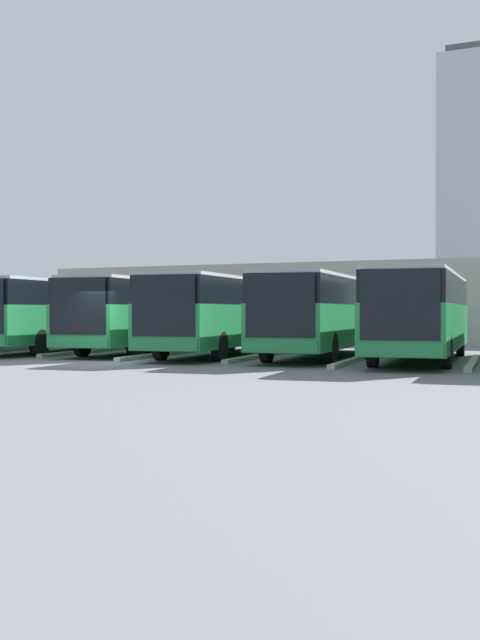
% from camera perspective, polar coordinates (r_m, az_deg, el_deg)
% --- Properties ---
extents(ground_plane, '(600.00, 600.00, 0.00)m').
position_cam_1_polar(ground_plane, '(28.31, -10.02, -3.00)').
color(ground_plane, slate).
extents(curb_divider_0, '(1.03, 7.29, 0.15)m').
position_cam_1_polar(curb_divider_0, '(27.83, 16.24, -2.93)').
color(curb_divider_0, '#B2B2AD').
rests_on(curb_divider_0, ground_plane).
extents(bus_1, '(3.92, 12.62, 3.13)m').
position_cam_1_polar(bus_1, '(29.47, 12.79, 0.55)').
color(bus_1, '#238447').
rests_on(bus_1, ground_plane).
extents(curb_divider_1, '(1.03, 7.29, 0.15)m').
position_cam_1_polar(curb_divider_1, '(28.24, 8.02, -2.86)').
color(curb_divider_1, '#B2B2AD').
rests_on(curb_divider_1, ground_plane).
extents(bus_2, '(3.92, 12.62, 3.13)m').
position_cam_1_polar(bus_2, '(31.31, 5.91, 0.57)').
color(bus_2, '#238447').
rests_on(bus_2, ground_plane).
extents(curb_divider_2, '(1.03, 7.29, 0.15)m').
position_cam_1_polar(curb_divider_2, '(30.37, 1.20, -2.61)').
color(curb_divider_2, '#B2B2AD').
rests_on(curb_divider_2, ground_plane).
extents(bus_3, '(3.92, 12.62, 3.13)m').
position_cam_1_polar(bus_3, '(32.43, -1.05, 0.57)').
color(bus_3, '#238447').
rests_on(bus_3, ground_plane).
extents(curb_divider_3, '(1.03, 7.29, 0.15)m').
position_cam_1_polar(curb_divider_3, '(31.80, -5.75, -2.46)').
color(curb_divider_3, '#B2B2AD').
rests_on(curb_divider_3, ground_plane).
extents(bus_4, '(3.92, 12.62, 3.13)m').
position_cam_1_polar(bus_4, '(35.00, -6.43, 0.57)').
color(bus_4, '#238447').
rests_on(bus_4, ground_plane).
extents(curb_divider_4, '(1.03, 7.29, 0.15)m').
position_cam_1_polar(curb_divider_4, '(34.61, -10.84, -2.22)').
color(curb_divider_4, '#B2B2AD').
rests_on(curb_divider_4, ground_plane).
extents(bus_5, '(3.92, 12.62, 3.13)m').
position_cam_1_polar(bus_5, '(36.64, -12.39, 0.56)').
color(bus_5, '#238447').
rests_on(bus_5, ground_plane).
extents(curb_divider_5, '(1.03, 7.29, 0.15)m').
position_cam_1_polar(curb_divider_5, '(36.53, -16.64, -2.09)').
color(curb_divider_5, '#B2B2AD').
rests_on(curb_divider_5, ground_plane).
extents(bus_6, '(3.92, 12.62, 3.13)m').
position_cam_1_polar(bus_6, '(39.72, -16.38, 0.56)').
color(bus_6, '#238447').
rests_on(bus_6, ground_plane).
extents(station_building, '(32.69, 11.41, 4.54)m').
position_cam_1_polar(station_building, '(49.20, 5.62, 1.23)').
color(station_building, '#A8A399').
rests_on(station_building, ground_plane).
extents(office_tower, '(14.21, 14.21, 76.71)m').
position_cam_1_polar(office_tower, '(240.13, 15.76, 9.22)').
color(office_tower, '#ADB2B7').
rests_on(office_tower, ground_plane).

